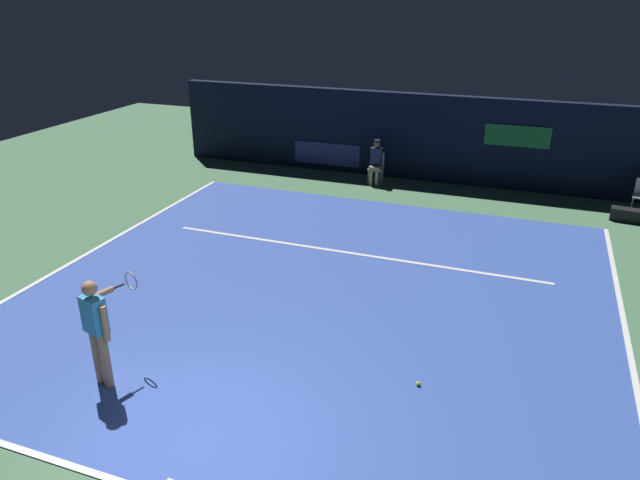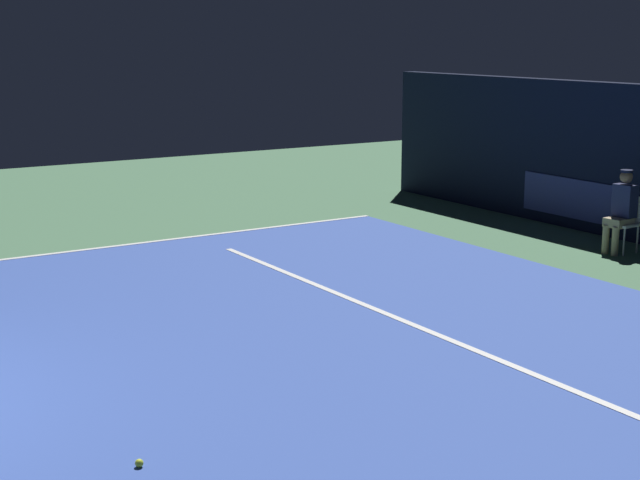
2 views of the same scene
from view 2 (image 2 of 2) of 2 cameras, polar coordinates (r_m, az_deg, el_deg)
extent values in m
plane|color=#4C7A56|center=(10.99, -4.16, -5.97)|extent=(31.64, 31.64, 0.00)
cube|color=#3856B2|center=(10.98, -4.16, -5.94)|extent=(11.08, 10.90, 0.01)
cube|color=white|center=(15.88, -13.52, -0.54)|extent=(0.10, 10.90, 0.01)
cube|color=white|center=(11.95, 3.95, -4.39)|extent=(8.64, 0.10, 0.01)
cube|color=navy|center=(17.66, 14.54, 2.44)|extent=(2.20, 0.04, 0.70)
cube|color=white|center=(15.92, 17.44, 0.91)|extent=(0.47, 0.43, 0.04)
cube|color=white|center=(16.04, 17.91, 1.79)|extent=(0.42, 0.06, 0.42)
cylinder|color=#B2B2B7|center=(15.94, 16.48, 0.14)|extent=(0.03, 0.03, 0.46)
cylinder|color=#B2B2B7|center=(15.72, 17.56, -0.09)|extent=(0.03, 0.03, 0.46)
cylinder|color=#B2B2B7|center=(16.21, 17.21, 0.28)|extent=(0.03, 0.03, 0.46)
cylinder|color=#B2B2B7|center=(15.99, 18.28, 0.06)|extent=(0.03, 0.03, 0.46)
cube|color=tan|center=(15.85, 17.27, 1.02)|extent=(0.35, 0.42, 0.14)
cylinder|color=tan|center=(15.81, 16.56, 0.04)|extent=(0.11, 0.11, 0.46)
cylinder|color=tan|center=(15.71, 17.08, -0.07)|extent=(0.11, 0.11, 0.46)
cube|color=#23284C|center=(15.89, 17.61, 2.23)|extent=(0.36, 0.24, 0.52)
sphere|color=#8C6647|center=(15.83, 17.70, 3.59)|extent=(0.20, 0.20, 0.20)
cylinder|color=#141933|center=(15.82, 17.72, 3.91)|extent=(0.19, 0.19, 0.04)
sphere|color=#CCE033|center=(8.02, -10.66, -12.86)|extent=(0.07, 0.07, 0.07)
camera|label=1|loc=(7.69, -75.81, 19.27)|focal=33.21mm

